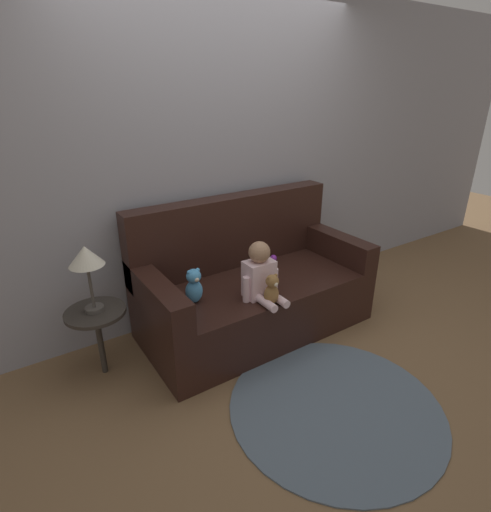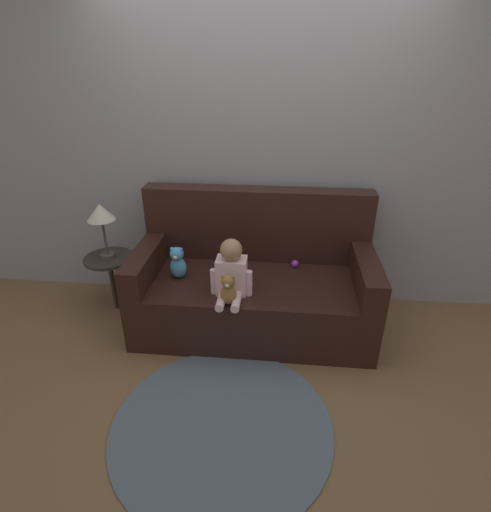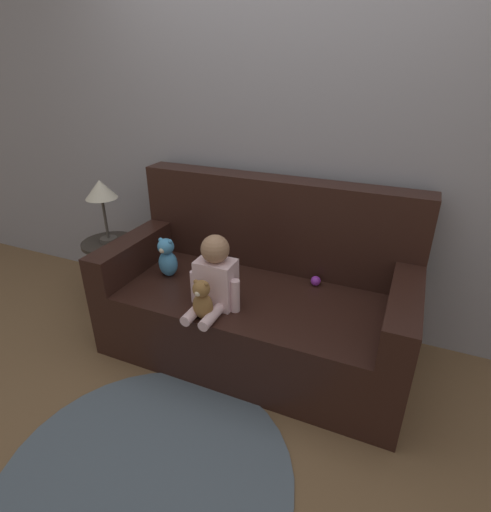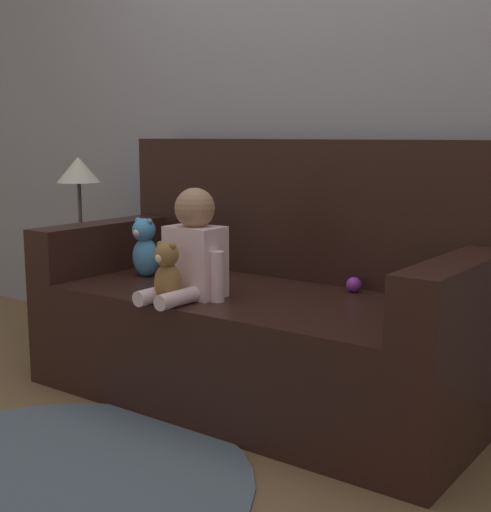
{
  "view_description": "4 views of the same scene",
  "coord_description": "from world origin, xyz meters",
  "px_view_note": "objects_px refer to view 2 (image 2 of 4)",
  "views": [
    {
      "loc": [
        -1.64,
        -2.31,
        1.87
      ],
      "look_at": [
        -0.13,
        -0.03,
        0.69
      ],
      "focal_mm": 28.0,
      "sensor_mm": 36.0,
      "label": 1
    },
    {
      "loc": [
        0.2,
        -2.66,
        2.01
      ],
      "look_at": [
        -0.06,
        -0.04,
        0.65
      ],
      "focal_mm": 28.0,
      "sensor_mm": 36.0,
      "label": 2
    },
    {
      "loc": [
        0.78,
        -1.92,
        1.69
      ],
      "look_at": [
        -0.04,
        -0.05,
        0.69
      ],
      "focal_mm": 28.0,
      "sensor_mm": 36.0,
      "label": 3
    },
    {
      "loc": [
        1.61,
        -2.28,
        1.07
      ],
      "look_at": [
        -0.04,
        -0.04,
        0.59
      ],
      "focal_mm": 50.0,
      "sensor_mm": 36.0,
      "label": 4
    }
  ],
  "objects_px": {
    "plush_toy_side": "(178,263)",
    "side_table": "(104,235)",
    "person_baby": "(231,272)",
    "teddy_bear_brown": "(228,290)",
    "toy_ball": "(295,264)",
    "couch": "(254,283)"
  },
  "relations": [
    {
      "from": "plush_toy_side",
      "to": "side_table",
      "type": "relative_size",
      "value": 0.27
    },
    {
      "from": "person_baby",
      "to": "plush_toy_side",
      "type": "height_order",
      "value": "person_baby"
    },
    {
      "from": "teddy_bear_brown",
      "to": "toy_ball",
      "type": "distance_m",
      "value": 0.75
    },
    {
      "from": "couch",
      "to": "plush_toy_side",
      "type": "bearing_deg",
      "value": -167.54
    },
    {
      "from": "person_baby",
      "to": "teddy_bear_brown",
      "type": "bearing_deg",
      "value": -91.2
    },
    {
      "from": "person_baby",
      "to": "side_table",
      "type": "xyz_separation_m",
      "value": [
        -1.07,
        0.37,
        0.07
      ]
    },
    {
      "from": "plush_toy_side",
      "to": "toy_ball",
      "type": "xyz_separation_m",
      "value": [
        0.89,
        0.26,
        -0.1
      ]
    },
    {
      "from": "teddy_bear_brown",
      "to": "toy_ball",
      "type": "bearing_deg",
      "value": 51.61
    },
    {
      "from": "couch",
      "to": "toy_ball",
      "type": "bearing_deg",
      "value": 22.01
    },
    {
      "from": "person_baby",
      "to": "teddy_bear_brown",
      "type": "height_order",
      "value": "person_baby"
    },
    {
      "from": "couch",
      "to": "teddy_bear_brown",
      "type": "height_order",
      "value": "couch"
    },
    {
      "from": "plush_toy_side",
      "to": "couch",
      "type": "bearing_deg",
      "value": 12.46
    },
    {
      "from": "toy_ball",
      "to": "side_table",
      "type": "xyz_separation_m",
      "value": [
        -1.53,
        -0.07,
        0.21
      ]
    },
    {
      "from": "toy_ball",
      "to": "side_table",
      "type": "bearing_deg",
      "value": -177.4
    },
    {
      "from": "teddy_bear_brown",
      "to": "plush_toy_side",
      "type": "bearing_deg",
      "value": 142.98
    },
    {
      "from": "couch",
      "to": "person_baby",
      "type": "bearing_deg",
      "value": -113.99
    },
    {
      "from": "person_baby",
      "to": "plush_toy_side",
      "type": "distance_m",
      "value": 0.48
    },
    {
      "from": "person_baby",
      "to": "side_table",
      "type": "height_order",
      "value": "side_table"
    },
    {
      "from": "teddy_bear_brown",
      "to": "plush_toy_side",
      "type": "xyz_separation_m",
      "value": [
        -0.43,
        0.33,
        0.01
      ]
    },
    {
      "from": "couch",
      "to": "person_baby",
      "type": "distance_m",
      "value": 0.44
    },
    {
      "from": "couch",
      "to": "person_baby",
      "type": "xyz_separation_m",
      "value": [
        -0.14,
        -0.31,
        0.27
      ]
    },
    {
      "from": "person_baby",
      "to": "toy_ball",
      "type": "bearing_deg",
      "value": 44.01
    }
  ]
}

